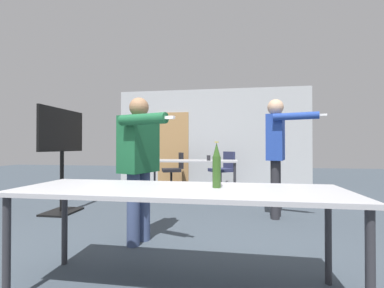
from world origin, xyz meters
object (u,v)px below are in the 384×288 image
at_px(office_chair_mid_tucked, 174,171).
at_px(tv_screen, 62,148).
at_px(person_center_tall, 277,145).
at_px(office_chair_far_left, 223,171).
at_px(person_far_watching, 140,156).
at_px(beer_bottle, 217,166).
at_px(drink_cup, 209,158).

bearing_deg(office_chair_mid_tucked, tv_screen, 136.26).
height_order(person_center_tall, office_chair_far_left, person_center_tall).
distance_m(tv_screen, office_chair_mid_tucked, 3.17).
xyz_separation_m(tv_screen, person_far_watching, (1.70, -1.05, -0.08)).
bearing_deg(tv_screen, person_center_tall, -86.19).
xyz_separation_m(beer_bottle, drink_cup, (-0.38, 3.69, -0.10)).
distance_m(office_chair_mid_tucked, office_chair_far_left, 1.30).
xyz_separation_m(office_chair_far_left, drink_cup, (-0.28, -0.89, 0.37)).
relative_size(person_center_tall, office_chair_far_left, 1.89).
distance_m(person_center_tall, office_chair_far_left, 2.71).
height_order(tv_screen, beer_bottle, tv_screen).
distance_m(tv_screen, drink_cup, 2.87).
relative_size(person_far_watching, drink_cup, 14.14).
height_order(person_center_tall, office_chair_mid_tucked, person_center_tall).
relative_size(person_center_tall, office_chair_mid_tucked, 1.96).
xyz_separation_m(office_chair_mid_tucked, beer_bottle, (1.39, -4.74, 0.50)).
bearing_deg(person_far_watching, beer_bottle, 65.65).
xyz_separation_m(person_center_tall, office_chair_mid_tucked, (-2.17, 2.64, -0.66)).
distance_m(tv_screen, person_far_watching, 2.00).
xyz_separation_m(person_far_watching, beer_bottle, (0.89, -0.82, -0.04)).
bearing_deg(office_chair_mid_tucked, person_far_watching, 166.26).
distance_m(person_far_watching, office_chair_mid_tucked, 3.98).
xyz_separation_m(office_chair_far_left, beer_bottle, (0.10, -4.58, 0.48)).
bearing_deg(office_chair_mid_tucked, beer_bottle, 175.36).
relative_size(tv_screen, beer_bottle, 4.93).
bearing_deg(drink_cup, tv_screen, -140.58).
bearing_deg(office_chair_far_left, person_far_watching, 132.17).
xyz_separation_m(tv_screen, person_center_tall, (3.37, 0.22, 0.04)).
distance_m(person_center_tall, office_chair_mid_tucked, 3.48).
bearing_deg(drink_cup, office_chair_far_left, 72.37).
relative_size(beer_bottle, drink_cup, 2.98).
bearing_deg(drink_cup, office_chair_mid_tucked, 133.72).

